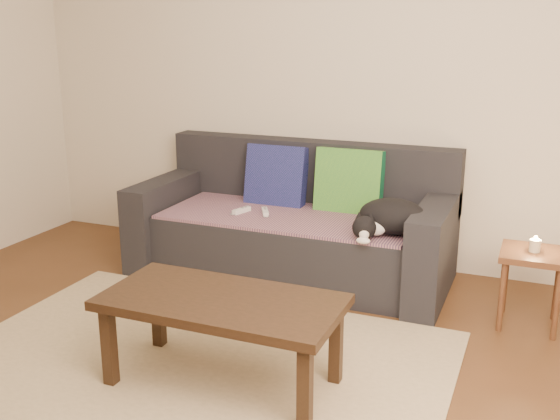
% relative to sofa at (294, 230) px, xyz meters
% --- Properties ---
extents(ground, '(4.50, 4.50, 0.00)m').
position_rel_sofa_xyz_m(ground, '(0.00, -1.57, -0.31)').
color(ground, brown).
rests_on(ground, ground).
extents(back_wall, '(4.50, 0.04, 2.60)m').
position_rel_sofa_xyz_m(back_wall, '(0.00, 0.43, 0.99)').
color(back_wall, beige).
rests_on(back_wall, ground).
extents(sofa, '(2.10, 0.94, 0.87)m').
position_rel_sofa_xyz_m(sofa, '(0.00, 0.00, 0.00)').
color(sofa, '#232328').
rests_on(sofa, ground).
extents(throw_blanket, '(1.66, 0.74, 0.02)m').
position_rel_sofa_xyz_m(throw_blanket, '(0.00, -0.09, 0.12)').
color(throw_blanket, '#3B274A').
rests_on(throw_blanket, sofa).
extents(cushion_navy, '(0.43, 0.19, 0.44)m').
position_rel_sofa_xyz_m(cushion_navy, '(-0.20, 0.17, 0.32)').
color(cushion_navy, '#101C46').
rests_on(cushion_navy, throw_blanket).
extents(cushion_green, '(0.45, 0.18, 0.46)m').
position_rel_sofa_xyz_m(cushion_green, '(0.33, 0.17, 0.32)').
color(cushion_green, '#0D5637').
rests_on(cushion_green, throw_blanket).
extents(cat, '(0.52, 0.49, 0.22)m').
position_rel_sofa_xyz_m(cat, '(0.72, -0.26, 0.23)').
color(cat, black).
rests_on(cat, throw_blanket).
extents(wii_remote_a, '(0.10, 0.15, 0.03)m').
position_rel_sofa_xyz_m(wii_remote_a, '(-0.15, -0.14, 0.15)').
color(wii_remote_a, white).
rests_on(wii_remote_a, throw_blanket).
extents(wii_remote_b, '(0.08, 0.15, 0.03)m').
position_rel_sofa_xyz_m(wii_remote_b, '(-0.31, -0.17, 0.15)').
color(wii_remote_b, white).
rests_on(wii_remote_b, throw_blanket).
extents(side_table, '(0.35, 0.35, 0.44)m').
position_rel_sofa_xyz_m(side_table, '(1.53, -0.27, 0.05)').
color(side_table, brown).
rests_on(side_table, ground).
extents(candle, '(0.06, 0.06, 0.09)m').
position_rel_sofa_xyz_m(candle, '(1.53, -0.27, 0.17)').
color(candle, beige).
rests_on(candle, side_table).
extents(rug, '(2.50, 1.80, 0.01)m').
position_rel_sofa_xyz_m(rug, '(0.00, -1.42, -0.30)').
color(rug, tan).
rests_on(rug, ground).
extents(coffee_table, '(1.11, 0.55, 0.44)m').
position_rel_sofa_xyz_m(coffee_table, '(0.22, -1.50, 0.08)').
color(coffee_table, '#311E13').
rests_on(coffee_table, rug).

